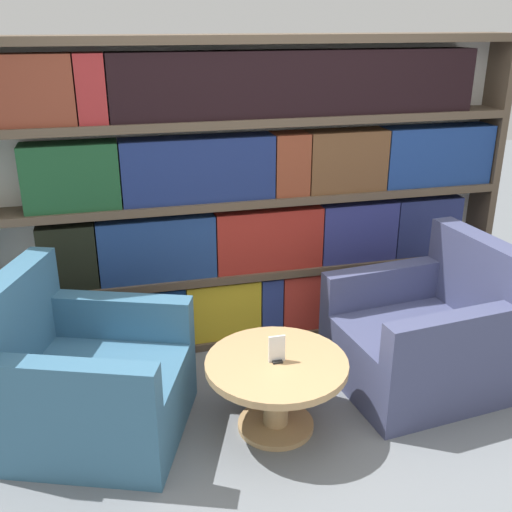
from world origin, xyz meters
name	(u,v)px	position (x,y,z in m)	size (l,w,h in m)	color
ground_plane	(314,448)	(0.00, 0.00, 0.00)	(14.00, 14.00, 0.00)	slate
bookshelf	(259,198)	(0.03, 1.24, 0.98)	(3.34, 0.30, 1.97)	silver
armchair_left	(85,383)	(-1.11, 0.43, 0.30)	(1.13, 1.07, 0.88)	#386684
armchair_right	(425,338)	(0.83, 0.41, 0.30)	(0.98, 0.90, 0.88)	#42476B
coffee_table	(276,380)	(-0.14, 0.21, 0.29)	(0.74, 0.74, 0.41)	tan
table_sign	(277,351)	(-0.14, 0.21, 0.47)	(0.09, 0.06, 0.15)	black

